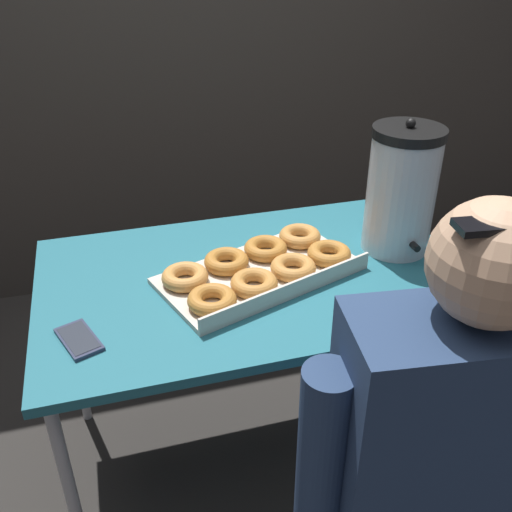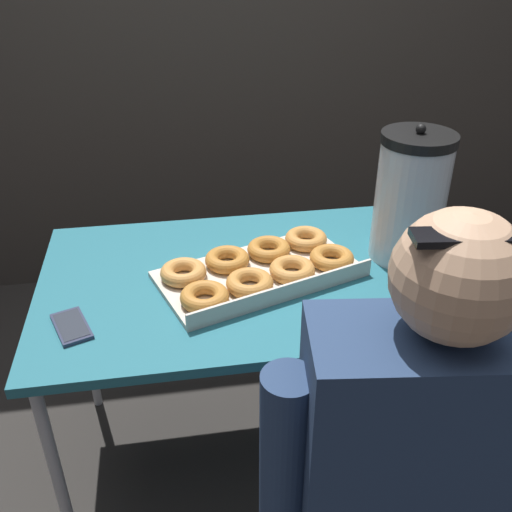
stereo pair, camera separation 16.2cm
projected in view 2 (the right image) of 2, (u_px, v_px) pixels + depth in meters
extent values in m
plane|color=#2D2B28|center=(255.00, 451.00, 2.03)|extent=(12.00, 12.00, 0.00)
cube|color=#38332D|center=(208.00, 25.00, 2.52)|extent=(6.00, 0.10, 2.47)
cube|color=#236675|center=(255.00, 278.00, 1.66)|extent=(1.23, 0.76, 0.03)
cylinder|color=#ADADB2|center=(60.00, 486.00, 1.48)|extent=(0.03, 0.03, 0.72)
cylinder|color=#ADADB2|center=(468.00, 432.00, 1.64)|extent=(0.03, 0.03, 0.72)
cylinder|color=#ADADB2|center=(84.00, 330.00, 2.05)|extent=(0.03, 0.03, 0.72)
cylinder|color=#ADADB2|center=(386.00, 301.00, 2.21)|extent=(0.03, 0.03, 0.72)
cube|color=beige|center=(259.00, 273.00, 1.64)|extent=(0.63, 0.46, 0.02)
cube|color=beige|center=(285.00, 291.00, 1.51)|extent=(0.54, 0.19, 0.04)
torus|color=#BB7831|center=(205.00, 297.00, 1.49)|extent=(0.17, 0.17, 0.04)
torus|color=#C4823B|center=(250.00, 283.00, 1.54)|extent=(0.18, 0.18, 0.04)
torus|color=#C9873F|center=(292.00, 270.00, 1.60)|extent=(0.18, 0.18, 0.04)
torus|color=#BA7831|center=(332.00, 258.00, 1.66)|extent=(0.18, 0.18, 0.04)
torus|color=#CE8C45|center=(183.00, 272.00, 1.59)|extent=(0.17, 0.17, 0.04)
torus|color=#B9762F|center=(227.00, 260.00, 1.65)|extent=(0.16, 0.16, 0.04)
torus|color=#B9762F|center=(269.00, 249.00, 1.70)|extent=(0.18, 0.18, 0.04)
torus|color=#C9873F|center=(306.00, 239.00, 1.76)|extent=(0.14, 0.14, 0.04)
cylinder|color=silver|center=(410.00, 202.00, 1.65)|extent=(0.20, 0.20, 0.36)
cylinder|color=black|center=(420.00, 138.00, 1.55)|extent=(0.21, 0.21, 0.03)
sphere|color=black|center=(421.00, 129.00, 1.54)|extent=(0.03, 0.03, 0.03)
cylinder|color=black|center=(419.00, 254.00, 1.62)|extent=(0.02, 0.05, 0.02)
cube|color=#2D334C|center=(72.00, 326.00, 1.43)|extent=(0.12, 0.16, 0.01)
cube|color=#2D333D|center=(71.00, 325.00, 1.42)|extent=(0.10, 0.14, 0.00)
cube|color=navy|center=(421.00, 455.00, 1.12)|extent=(0.49, 0.27, 0.60)
sphere|color=tan|center=(459.00, 277.00, 0.91)|extent=(0.22, 0.22, 0.22)
cube|color=black|center=(477.00, 237.00, 0.84)|extent=(0.20, 0.07, 0.01)
cylinder|color=navy|center=(285.00, 469.00, 1.12)|extent=(0.10, 0.10, 0.48)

